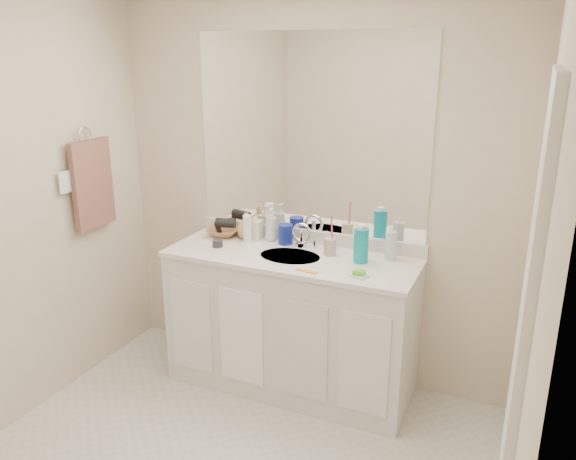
{
  "coord_description": "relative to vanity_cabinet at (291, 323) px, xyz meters",
  "views": [
    {
      "loc": [
        1.26,
        -1.86,
        2.03
      ],
      "look_at": [
        0.0,
        0.97,
        1.05
      ],
      "focal_mm": 35.0,
      "sensor_mm": 36.0,
      "label": 1
    }
  ],
  "objects": [
    {
      "name": "hair_dryer",
      "position": [
        -0.54,
        0.16,
        0.54
      ],
      "size": [
        0.14,
        0.09,
        0.06
      ],
      "primitive_type": "cylinder",
      "rotation": [
        0.0,
        1.57,
        0.25
      ],
      "color": "black",
      "rests_on": "wicker_basket"
    },
    {
      "name": "switch_plate",
      "position": [
        -1.27,
        -0.45,
        0.88
      ],
      "size": [
        0.01,
        0.08,
        0.13
      ],
      "primitive_type": "cube",
      "color": "white",
      "rests_on": "wall_left"
    },
    {
      "name": "wicker_basket",
      "position": [
        -0.56,
        0.16,
        0.48
      ],
      "size": [
        0.24,
        0.24,
        0.05
      ],
      "primitive_type": "imported",
      "rotation": [
        0.0,
        0.0,
        0.18
      ],
      "color": "#98633D",
      "rests_on": "countertop"
    },
    {
      "name": "countertop",
      "position": [
        0.0,
        0.0,
        0.44
      ],
      "size": [
        1.52,
        0.57,
        0.03
      ],
      "primitive_type": "cube",
      "color": "white",
      "rests_on": "vanity_cabinet"
    },
    {
      "name": "door",
      "position": [
        1.29,
        -1.32,
        0.57
      ],
      "size": [
        0.02,
        0.82,
        2.0
      ],
      "primitive_type": "cube",
      "color": "white",
      "rests_on": "floor"
    },
    {
      "name": "soap_bottle_white",
      "position": [
        -0.23,
        0.2,
        0.56
      ],
      "size": [
        0.1,
        0.1,
        0.21
      ],
      "primitive_type": "imported",
      "rotation": [
        0.0,
        0.0,
        0.33
      ],
      "color": "silver",
      "rests_on": "countertop"
    },
    {
      "name": "wall_right",
      "position": [
        1.3,
        -1.02,
        0.77
      ],
      "size": [
        0.02,
        2.6,
        2.4
      ],
      "primitive_type": "cube",
      "color": "beige",
      "rests_on": "floor"
    },
    {
      "name": "sink_basin",
      "position": [
        0.0,
        -0.02,
        0.44
      ],
      "size": [
        0.37,
        0.37,
        0.02
      ],
      "primitive_type": "cylinder",
      "color": "beige",
      "rests_on": "countertop"
    },
    {
      "name": "wall_back",
      "position": [
        0.0,
        0.28,
        0.77
      ],
      "size": [
        2.6,
        0.02,
        2.4
      ],
      "primitive_type": "cube",
      "color": "beige",
      "rests_on": "floor"
    },
    {
      "name": "blue_mug",
      "position": [
        -0.12,
        0.17,
        0.52
      ],
      "size": [
        0.1,
        0.1,
        0.13
      ],
      "primitive_type": "cylinder",
      "rotation": [
        0.0,
        0.0,
        -0.14
      ],
      "color": "navy",
      "rests_on": "countertop"
    },
    {
      "name": "mouthwash_bottle",
      "position": [
        0.41,
        0.05,
        0.56
      ],
      "size": [
        0.1,
        0.1,
        0.2
      ],
      "primitive_type": "cylinder",
      "rotation": [
        0.0,
        0.0,
        0.21
      ],
      "color": "#0D92A1",
      "rests_on": "countertop"
    },
    {
      "name": "backsplash",
      "position": [
        0.0,
        0.26,
        0.5
      ],
      "size": [
        1.52,
        0.03,
        0.08
      ],
      "primitive_type": "cube",
      "color": "silver",
      "rests_on": "countertop"
    },
    {
      "name": "soap_bottle_cream",
      "position": [
        -0.34,
        0.18,
        0.55
      ],
      "size": [
        0.08,
        0.09,
        0.18
      ],
      "primitive_type": "imported",
      "rotation": [
        0.0,
        0.0,
        0.03
      ],
      "color": "#F0EFC4",
      "rests_on": "countertop"
    },
    {
      "name": "orange_comb",
      "position": [
        0.18,
        -0.21,
        0.46
      ],
      "size": [
        0.13,
        0.05,
        0.01
      ],
      "primitive_type": "cube",
      "rotation": [
        0.0,
        0.0,
        -0.18
      ],
      "color": "#FF9E1A",
      "rests_on": "countertop"
    },
    {
      "name": "clear_pump_bottle",
      "position": [
        0.56,
        0.16,
        0.54
      ],
      "size": [
        0.08,
        0.08,
        0.17
      ],
      "primitive_type": "cylinder",
      "rotation": [
        0.0,
        0.0,
        -0.21
      ],
      "color": "silver",
      "rests_on": "countertop"
    },
    {
      "name": "extra_white_bottle",
      "position": [
        -0.35,
        0.1,
        0.54
      ],
      "size": [
        0.06,
        0.06,
        0.18
      ],
      "primitive_type": "cylinder",
      "rotation": [
        0.0,
        0.0,
        0.19
      ],
      "color": "white",
      "rests_on": "countertop"
    },
    {
      "name": "faucet",
      "position": [
        0.0,
        0.16,
        0.51
      ],
      "size": [
        0.02,
        0.02,
        0.11
      ],
      "primitive_type": "cylinder",
      "color": "silver",
      "rests_on": "countertop"
    },
    {
      "name": "soap_bottle_yellow",
      "position": [
        -0.39,
        0.17,
        0.54
      ],
      "size": [
        0.14,
        0.14,
        0.17
      ],
      "primitive_type": "imported",
      "rotation": [
        0.0,
        0.0,
        0.03
      ],
      "color": "tan",
      "rests_on": "countertop"
    },
    {
      "name": "mirror",
      "position": [
        0.0,
        0.27,
        1.14
      ],
      "size": [
        1.48,
        0.01,
        1.2
      ],
      "primitive_type": "cube",
      "color": "white",
      "rests_on": "wall_back"
    },
    {
      "name": "vanity_cabinet",
      "position": [
        0.0,
        0.0,
        0.0
      ],
      "size": [
        1.5,
        0.55,
        0.85
      ],
      "primitive_type": "cube",
      "color": "silver",
      "rests_on": "floor"
    },
    {
      "name": "soap_dish",
      "position": [
        0.47,
        -0.16,
        0.46
      ],
      "size": [
        0.11,
        0.1,
        0.01
      ],
      "primitive_type": "cube",
      "rotation": [
        0.0,
        0.0,
        -0.38
      ],
      "color": "white",
      "rests_on": "countertop"
    },
    {
      "name": "toothbrush",
      "position": [
        0.22,
        0.1,
        0.6
      ],
      "size": [
        0.01,
        0.04,
        0.2
      ],
      "primitive_type": "cylinder",
      "rotation": [
        0.14,
        0.0,
        -0.1
      ],
      "color": "#E33B6C",
      "rests_on": "tan_cup"
    },
    {
      "name": "dark_jar",
      "position": [
        -0.48,
        -0.05,
        0.48
      ],
      "size": [
        0.07,
        0.07,
        0.05
      ],
      "primitive_type": "cylinder",
      "rotation": [
        0.0,
        0.0,
        0.07
      ],
      "color": "#29292E",
      "rests_on": "countertop"
    },
    {
      "name": "towel_ring",
      "position": [
        -1.27,
        -0.25,
        1.12
      ],
      "size": [
        0.01,
        0.11,
        0.11
      ],
      "primitive_type": "torus",
      "rotation": [
        0.0,
        1.57,
        0.0
      ],
      "color": "silver",
      "rests_on": "wall_left"
    },
    {
      "name": "hand_towel",
      "position": [
        -1.25,
        -0.25,
        0.82
      ],
      "size": [
        0.04,
        0.32,
        0.55
      ],
      "primitive_type": "cube",
      "color": "brown",
      "rests_on": "towel_ring"
    },
    {
      "name": "green_soap",
      "position": [
        0.47,
        -0.16,
        0.48
      ],
      "size": [
        0.07,
        0.05,
        0.02
      ],
      "primitive_type": "cube",
      "rotation": [
        0.0,
        0.0,
        0.05
      ],
      "color": "#6ACD32",
      "rests_on": "soap_dish"
    },
    {
      "name": "tan_cup",
      "position": [
        0.21,
        0.1,
        0.51
      ],
      "size": [
        0.08,
        0.08,
        0.1
      ],
      "primitive_type": "cylinder",
      "rotation": [
        0.0,
        0.0,
        -0.07
      ],
      "color": "tan",
      "rests_on": "countertop"
    }
  ]
}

